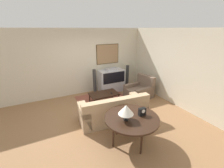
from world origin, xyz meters
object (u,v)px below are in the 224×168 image
Objects in this scene: tv at (111,80)px; table_lamp at (126,110)px; mantel_clock at (142,112)px; coffee_table at (104,94)px; couch at (114,111)px; armchair at (140,91)px; speaker_tower_right at (127,78)px; console_table at (132,119)px; speaker_tower_left at (95,83)px.

tv is 2.93× the size of table_lamp.
table_lamp is 1.99× the size of mantel_clock.
coffee_table is 2.40m from table_lamp.
couch is 2.01× the size of armchair.
speaker_tower_right is at bearing -2.46° from tv.
mantel_clock is (0.26, -0.04, 0.16)m from console_table.
speaker_tower_right is at bearing -125.93° from couch.
armchair is at bearing -34.13° from speaker_tower_left.
speaker_tower_left is (-0.80, -0.03, 0.02)m from tv.
console_table reaches higher than coffee_table.
console_table is 6.71× the size of mantel_clock.
armchair reaches higher than couch.
coffee_table is (0.19, 1.16, 0.05)m from couch.
speaker_tower_right reaches higher than armchair.
console_table is 0.31m from mantel_clock.
armchair is at bearing -55.34° from tv.
couch is at bearing -67.47° from armchair.
tv is 1.05× the size of coffee_table.
tv is 1.07× the size of armchair.
couch is 2.71m from speaker_tower_right.
table_lamp reaches higher than console_table.
armchair reaches higher than coffee_table.
couch is at bearing 86.04° from console_table.
tv is at bearing 76.45° from mantel_clock.
table_lamp is (-1.97, -2.10, 0.72)m from armchair.
mantel_clock is at bearing -43.35° from armchair.
speaker_tower_right is at bearing 0.00° from speaker_tower_left.
speaker_tower_left is at bearing 180.00° from speaker_tower_right.
speaker_tower_left reaches higher than coffee_table.
coffee_table is 0.83× the size of console_table.
tv is at bearing 2.46° from speaker_tower_left.
tv is 0.80m from speaker_tower_right.
speaker_tower_left is at bearing 85.77° from console_table.
speaker_tower_right reaches higher than couch.
speaker_tower_left is (-1.55, 1.05, 0.26)m from armchair.
armchair is 2.76m from console_table.
tv is 1.01× the size of speaker_tower_left.
table_lamp reaches higher than couch.
armchair is at bearing 46.79° from table_lamp.
table_lamp reaches higher than mantel_clock.
speaker_tower_right is at bearing 59.53° from console_table.
speaker_tower_left reaches higher than couch.
console_table is (-1.03, -3.15, 0.16)m from tv.
speaker_tower_left is (0.42, 3.16, -0.46)m from table_lamp.
tv is 0.53× the size of couch.
speaker_tower_left is at bearing -131.59° from armchair.
couch is 1.34m from table_lamp.
console_table is (-0.27, -2.23, 0.31)m from coffee_table.
mantel_clock is at bearing -0.12° from table_lamp.
couch is 1.17m from coffee_table.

